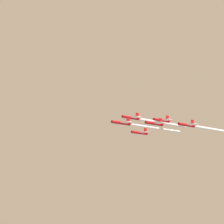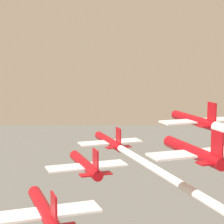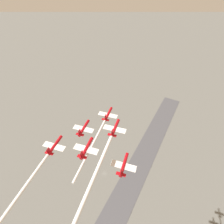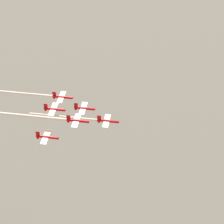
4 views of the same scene
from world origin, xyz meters
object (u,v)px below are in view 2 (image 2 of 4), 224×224
at_px(jet_1, 86,165).
at_px(jet_3, 45,211).
at_px(jet_0, 110,141).
at_px(jet_4, 195,152).
at_px(jet_2, 195,120).

xyz_separation_m(jet_1, jet_3, (14.22, 1.99, -0.21)).
distance_m(jet_1, jet_3, 14.35).
bearing_deg(jet_0, jet_1, -120.47).
bearing_deg(jet_0, jet_4, -90.00).
relative_size(jet_2, jet_3, 1.00).
height_order(jet_3, jet_4, jet_4).
height_order(jet_1, jet_4, jet_4).
height_order(jet_2, jet_3, jet_2).
height_order(jet_0, jet_3, jet_0).
height_order(jet_0, jet_1, jet_1).
height_order(jet_1, jet_3, jet_1).
bearing_deg(jet_4, jet_2, 59.53).
relative_size(jet_0, jet_1, 1.00).
bearing_deg(jet_2, jet_1, -180.00).
bearing_deg(jet_4, jet_0, 90.00).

